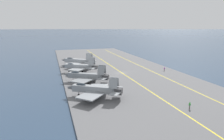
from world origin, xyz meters
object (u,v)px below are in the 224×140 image
object	(u,v)px
crew_purple_vest	(164,69)
crew_green_vest	(190,105)
parked_jet_fourth	(78,61)
parked_jet_nearest	(95,89)
parked_jet_second	(86,76)
parked_jet_third	(80,67)

from	to	relation	value
crew_purple_vest	crew_green_vest	world-z (taller)	crew_green_vest
crew_green_vest	parked_jet_fourth	bearing A→B (deg)	18.02
parked_jet_nearest	parked_jet_second	distance (m)	14.81
parked_jet_fourth	crew_purple_vest	world-z (taller)	parked_jet_fourth
parked_jet_nearest	parked_jet_second	xyz separation A→B (m)	(14.80, -0.36, 0.05)
parked_jet_nearest	crew_green_vest	size ratio (longest dim) A/B	8.94
parked_jet_second	parked_jet_fourth	world-z (taller)	parked_jet_fourth
parked_jet_second	crew_green_vest	size ratio (longest dim) A/B	9.25
parked_jet_third	crew_green_vest	xyz separation A→B (m)	(-43.45, -19.16, -1.72)
parked_jet_nearest	crew_green_vest	bearing A→B (deg)	-125.76
parked_jet_second	parked_jet_third	xyz separation A→B (m)	(14.66, 0.09, 0.34)
parked_jet_nearest	parked_jet_third	xyz separation A→B (m)	(29.46, -0.27, 0.39)
parked_jet_third	crew_purple_vest	distance (m)	35.63
parked_jet_fourth	parked_jet_nearest	bearing A→B (deg)	178.25
parked_jet_third	parked_jet_fourth	distance (m)	12.37
parked_jet_nearest	parked_jet_third	world-z (taller)	parked_jet_third
parked_jet_third	crew_purple_vest	world-z (taller)	parked_jet_third
parked_jet_second	parked_jet_third	world-z (taller)	parked_jet_third
parked_jet_fourth	crew_green_vest	xyz separation A→B (m)	(-55.78, -18.15, -1.85)
parked_jet_second	crew_green_vest	bearing A→B (deg)	-146.48
parked_jet_third	parked_jet_second	bearing A→B (deg)	-179.65
crew_green_vest	parked_jet_nearest	bearing A→B (deg)	54.24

